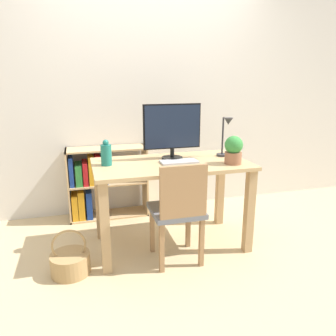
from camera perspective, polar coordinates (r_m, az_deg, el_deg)
The scene contains 11 objects.
ground_plane at distance 3.05m, azimuth 0.52°, elevation -13.04°, with size 10.00×10.00×0.00m, color #CCB284.
wall_back at distance 3.63m, azimuth -3.79°, elevation 12.94°, with size 8.00×0.05×2.60m.
desk at distance 2.81m, azimuth 0.55°, elevation -1.88°, with size 1.31×0.70×0.76m.
monitor at distance 2.84m, azimuth 0.74°, elevation 6.87°, with size 0.51×0.18×0.48m.
keyboard at distance 2.76m, azimuth 1.94°, elevation 1.11°, with size 0.32×0.15×0.02m.
vase at distance 2.71m, azimuth -10.71°, elevation 2.40°, with size 0.09×0.09×0.21m.
desk_lamp at distance 2.95m, azimuth 10.00°, elevation 5.98°, with size 0.10×0.19×0.36m.
potted_plant at distance 2.75m, azimuth 11.34°, elevation 3.14°, with size 0.15×0.15×0.23m.
chair at distance 2.58m, azimuth 1.82°, elevation -7.13°, with size 0.40×0.40×0.85m.
bookshelf at distance 3.54m, azimuth -12.68°, elevation -2.52°, with size 0.83×0.28×0.76m.
basket at distance 2.71m, azimuth -16.65°, elevation -15.46°, with size 0.30×0.30×0.36m.
Camera 1 is at (-0.75, -2.58, 1.45)m, focal length 35.00 mm.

